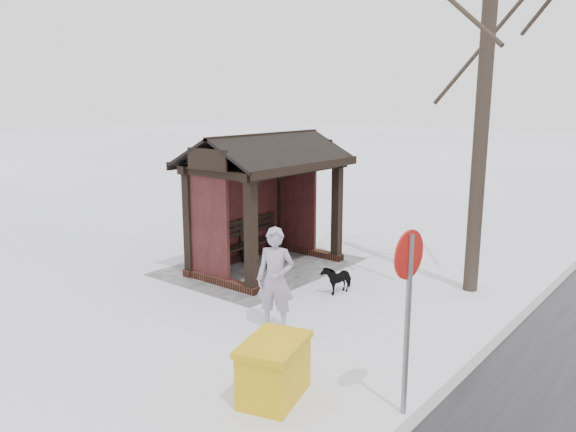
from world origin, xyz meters
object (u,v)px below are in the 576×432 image
object	(u,v)px
dog	(337,278)
grit_bin	(274,369)
pedestrian	(275,279)
road_sign	(408,284)
bus_shelter	(261,174)

from	to	relation	value
dog	grit_bin	xyz separation A→B (m)	(3.89, 1.64, 0.11)
pedestrian	road_sign	bearing A→B (deg)	-43.05
bus_shelter	road_sign	world-z (taller)	bus_shelter
dog	grit_bin	world-z (taller)	grit_bin
pedestrian	road_sign	world-z (taller)	road_sign
road_sign	grit_bin	bearing A→B (deg)	-59.22
bus_shelter	pedestrian	distance (m)	3.80
bus_shelter	grit_bin	world-z (taller)	bus_shelter
pedestrian	grit_bin	size ratio (longest dim) A/B	1.48
bus_shelter	road_sign	distance (m)	6.48
road_sign	pedestrian	bearing A→B (deg)	-104.33
bus_shelter	road_sign	bearing A→B (deg)	57.23
grit_bin	road_sign	world-z (taller)	road_sign
pedestrian	road_sign	distance (m)	3.17
grit_bin	road_sign	distance (m)	2.09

